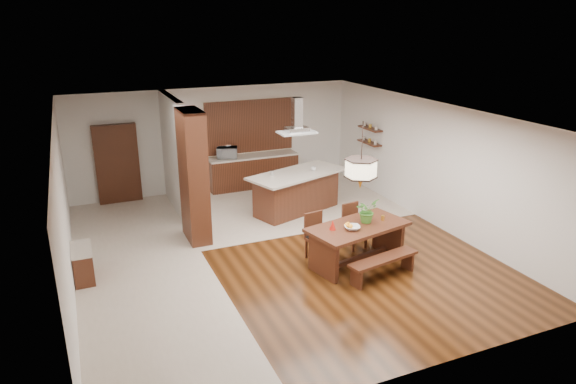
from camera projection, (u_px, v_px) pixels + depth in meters
name	position (u px, v px, depth m)	size (l,w,h in m)	color
room_shell	(274.00, 156.00, 10.31)	(9.00, 9.04, 2.92)	#331909
tile_hallway	(144.00, 273.00, 9.96)	(2.50, 9.00, 0.01)	beige
tile_kitchen	(284.00, 204.00, 13.62)	(5.50, 4.00, 0.01)	beige
soffit_band	(274.00, 115.00, 10.05)	(8.00, 9.00, 0.02)	#371B0D
partition_pier	(194.00, 177.00, 11.04)	(0.45, 1.00, 2.90)	#32180E
partition_stub	(174.00, 154.00, 12.86)	(0.18, 2.40, 2.90)	silver
hallway_console	(83.00, 264.00, 9.64)	(0.37, 0.88, 0.63)	#32180E
hallway_doorway	(117.00, 164.00, 13.47)	(1.10, 0.20, 2.10)	#32180E
rear_counter	(253.00, 171.00, 14.85)	(2.60, 0.62, 0.95)	#32180E
kitchen_window	(249.00, 126.00, 14.67)	(2.60, 0.08, 1.50)	#8F5D2A
shelf_lower	(369.00, 143.00, 14.23)	(0.26, 0.90, 0.04)	#32180E
shelf_upper	(370.00, 129.00, 14.10)	(0.26, 0.90, 0.04)	#32180E
dining_table	(358.00, 236.00, 10.13)	(2.18, 1.41, 0.84)	#32180E
dining_bench	(383.00, 268.00, 9.70)	(1.51, 0.33, 0.43)	#32180E
dining_chair_left	(318.00, 237.00, 10.37)	(0.43, 0.43, 0.97)	#32180E
dining_chair_right	(355.00, 226.00, 10.92)	(0.42, 0.42, 0.96)	#32180E
pendant_lantern	(362.00, 156.00, 9.60)	(0.64, 0.64, 1.31)	beige
foliage_plant	(367.00, 211.00, 10.14)	(0.43, 0.38, 0.48)	#3F7C29
fruit_bowl	(352.00, 228.00, 9.85)	(0.30, 0.30, 0.07)	#BEB4A6
napkin_cone	(333.00, 225.00, 9.82)	(0.12, 0.12, 0.20)	#B3170C
gold_ornament	(383.00, 218.00, 10.29)	(0.07, 0.07, 0.10)	gold
kitchen_island	(297.00, 191.00, 12.94)	(2.75, 1.86, 1.04)	#32180E
range_hood	(297.00, 115.00, 12.32)	(0.90, 0.55, 0.87)	silver
island_cup	(313.00, 169.00, 12.86)	(0.13, 0.13, 0.10)	silver
microwave	(227.00, 153.00, 14.37)	(0.56, 0.38, 0.31)	#B0B2B7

